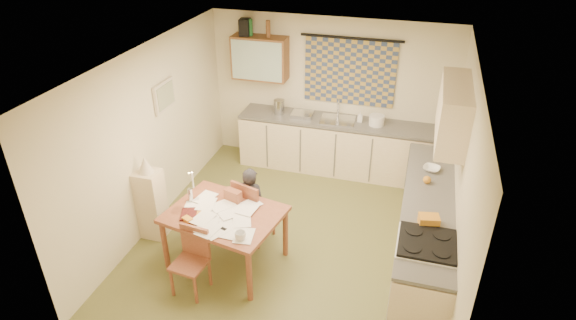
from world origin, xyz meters
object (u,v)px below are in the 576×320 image
(shelf_stand, at_px, (152,204))
(chair_far, at_px, (254,220))
(stove, at_px, (421,276))
(person, at_px, (251,205))
(counter_right, at_px, (424,231))
(dining_table, at_px, (226,237))
(counter_back, at_px, (338,146))

(shelf_stand, bearing_deg, chair_far, 13.10)
(stove, bearing_deg, person, 163.44)
(person, xyz_separation_m, shelf_stand, (-1.32, -0.27, -0.06))
(stove, bearing_deg, chair_far, 162.35)
(counter_right, relative_size, shelf_stand, 2.95)
(dining_table, distance_m, chair_far, 0.58)
(counter_back, bearing_deg, person, -109.36)
(counter_back, xyz_separation_m, dining_table, (-0.91, -2.67, -0.07))
(counter_right, bearing_deg, counter_back, 126.86)
(counter_back, relative_size, stove, 3.42)
(chair_far, bearing_deg, dining_table, 89.73)
(person, bearing_deg, dining_table, 73.13)
(dining_table, xyz_separation_m, person, (0.15, 0.51, 0.18))
(counter_back, relative_size, chair_far, 3.53)
(counter_right, distance_m, dining_table, 2.48)
(counter_right, height_order, stove, stove)
(counter_right, height_order, person, person)
(counter_back, height_order, person, person)
(stove, distance_m, dining_table, 2.38)
(shelf_stand, bearing_deg, dining_table, -11.44)
(person, bearing_deg, counter_back, -109.69)
(chair_far, relative_size, shelf_stand, 0.94)
(dining_table, bearing_deg, person, 84.34)
(counter_back, height_order, chair_far, chair_far)
(counter_right, bearing_deg, stove, -90.00)
(chair_far, bearing_deg, counter_right, -158.23)
(counter_back, bearing_deg, shelf_stand, -130.45)
(counter_back, distance_m, shelf_stand, 3.20)
(counter_back, height_order, shelf_stand, shelf_stand)
(stove, height_order, shelf_stand, shelf_stand)
(chair_far, bearing_deg, person, 76.34)
(dining_table, relative_size, person, 1.35)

